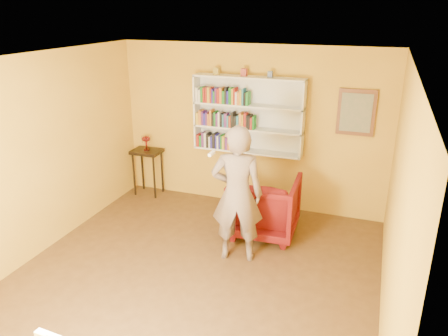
{
  "coord_description": "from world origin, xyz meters",
  "views": [
    {
      "loc": [
        1.98,
        -4.21,
        3.24
      ],
      "look_at": [
        0.17,
        0.75,
        1.28
      ],
      "focal_mm": 35.0,
      "sensor_mm": 36.0,
      "label": 1
    }
  ],
  "objects": [
    {
      "name": "room_shell",
      "position": [
        0.0,
        0.0,
        1.02
      ],
      "size": [
        5.3,
        5.8,
        2.88
      ],
      "color": "#4A3218",
      "rests_on": "ground"
    },
    {
      "name": "bookshelf",
      "position": [
        0.0,
        2.41,
        1.59
      ],
      "size": [
        1.8,
        0.29,
        1.23
      ],
      "color": "silver",
      "rests_on": "room_shell"
    },
    {
      "name": "books_row_lower",
      "position": [
        -0.44,
        2.3,
        1.13
      ],
      "size": [
        0.83,
        0.19,
        0.27
      ],
      "color": "maroon",
      "rests_on": "bookshelf"
    },
    {
      "name": "books_row_middle",
      "position": [
        -0.36,
        2.3,
        1.51
      ],
      "size": [
        1.0,
        0.19,
        0.26
      ],
      "color": "gold",
      "rests_on": "bookshelf"
    },
    {
      "name": "books_row_upper",
      "position": [
        -0.41,
        2.3,
        1.89
      ],
      "size": [
        0.89,
        0.19,
        0.27
      ],
      "color": "silver",
      "rests_on": "bookshelf"
    },
    {
      "name": "ornament_left",
      "position": [
        -0.54,
        2.35,
        2.27
      ],
      "size": [
        0.08,
        0.08,
        0.11
      ],
      "primitive_type": "cube",
      "color": "#A28D2E",
      "rests_on": "bookshelf"
    },
    {
      "name": "ornament_centre",
      "position": [
        -0.08,
        2.35,
        2.27
      ],
      "size": [
        0.09,
        0.09,
        0.12
      ],
      "primitive_type": "cube",
      "color": "#A33E36",
      "rests_on": "bookshelf"
    },
    {
      "name": "ornament_right",
      "position": [
        0.34,
        2.35,
        2.26
      ],
      "size": [
        0.07,
        0.07,
        0.1
      ],
      "primitive_type": "cube",
      "color": "slate",
      "rests_on": "bookshelf"
    },
    {
      "name": "framed_painting",
      "position": [
        1.65,
        2.46,
        1.75
      ],
      "size": [
        0.55,
        0.05,
        0.7
      ],
      "color": "brown",
      "rests_on": "room_shell"
    },
    {
      "name": "console_table",
      "position": [
        -1.84,
        2.25,
        0.69
      ],
      "size": [
        0.51,
        0.39,
        0.84
      ],
      "color": "black",
      "rests_on": "ground"
    },
    {
      "name": "ruby_lustre",
      "position": [
        -1.84,
        2.25,
        1.02
      ],
      "size": [
        0.16,
        0.16,
        0.26
      ],
      "color": "maroon",
      "rests_on": "console_table"
    },
    {
      "name": "armchair",
      "position": [
        0.53,
        1.53,
        0.45
      ],
      "size": [
        1.01,
        1.03,
        0.9
      ],
      "primitive_type": "imported",
      "rotation": [
        0.0,
        0.0,
        3.19
      ],
      "color": "#4A0509",
      "rests_on": "ground"
    },
    {
      "name": "person",
      "position": [
        0.36,
        0.73,
        0.94
      ],
      "size": [
        0.77,
        0.6,
        1.87
      ],
      "primitive_type": "imported",
      "rotation": [
        0.0,
        0.0,
        3.39
      ],
      "color": "#746155",
      "rests_on": "ground"
    },
    {
      "name": "game_remote",
      "position": [
        0.11,
        0.5,
        1.55
      ],
      "size": [
        0.04,
        0.15,
        0.04
      ],
      "primitive_type": "cube",
      "color": "white",
      "rests_on": "person"
    }
  ]
}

